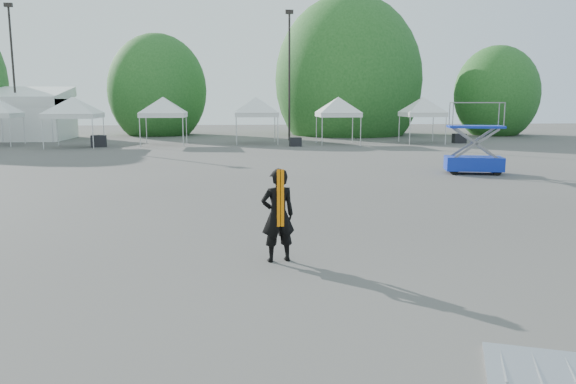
{
  "coord_description": "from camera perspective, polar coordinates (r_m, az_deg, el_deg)",
  "views": [
    {
      "loc": [
        -1.3,
        -11.55,
        3.13
      ],
      "look_at": [
        -0.23,
        -0.48,
        1.3
      ],
      "focal_mm": 35.0,
      "sensor_mm": 36.0,
      "label": 1
    }
  ],
  "objects": [
    {
      "name": "tent_f",
      "position": [
        40.28,
        5.13,
        9.22
      ],
      "size": [
        4.1,
        4.1,
        3.88
      ],
      "color": "silver",
      "rests_on": "ground"
    },
    {
      "name": "man",
      "position": [
        10.89,
        -1.04,
        -2.37
      ],
      "size": [
        0.74,
        0.57,
        1.84
      ],
      "rotation": [
        0.0,
        0.0,
        3.34
      ],
      "color": "black",
      "rests_on": "ground"
    },
    {
      "name": "tree_far_e",
      "position": [
        53.86,
        20.41,
        9.31
      ],
      "size": [
        3.84,
        3.84,
        5.84
      ],
      "color": "#382314",
      "rests_on": "ground"
    },
    {
      "name": "crate_mid",
      "position": [
        38.23,
        0.76,
        5.11
      ],
      "size": [
        0.81,
        0.66,
        0.6
      ],
      "primitive_type": "cube",
      "rotation": [
        0.0,
        0.0,
        0.08
      ],
      "color": "black",
      "rests_on": "ground"
    },
    {
      "name": "tent_c",
      "position": [
        40.06,
        -21.03,
        8.64
      ],
      "size": [
        4.68,
        4.68,
        3.88
      ],
      "color": "silver",
      "rests_on": "ground"
    },
    {
      "name": "crate_east",
      "position": [
        42.99,
        17.0,
        5.23
      ],
      "size": [
        0.9,
        0.71,
        0.68
      ],
      "primitive_type": "cube",
      "rotation": [
        0.0,
        0.0,
        -0.03
      ],
      "color": "black",
      "rests_on": "ground"
    },
    {
      "name": "ground",
      "position": [
        12.04,
        0.87,
        -5.73
      ],
      "size": [
        120.0,
        120.0,
        0.0
      ],
      "primitive_type": "plane",
      "color": "#474442",
      "rests_on": "ground"
    },
    {
      "name": "light_pole_west",
      "position": [
        48.59,
        -26.17,
        11.54
      ],
      "size": [
        0.6,
        0.25,
        10.3
      ],
      "color": "black",
      "rests_on": "ground"
    },
    {
      "name": "light_pole_east",
      "position": [
        43.83,
        0.13,
        12.48
      ],
      "size": [
        0.6,
        0.25,
        9.8
      ],
      "color": "black",
      "rests_on": "ground"
    },
    {
      "name": "tent_g",
      "position": [
        41.97,
        13.54,
        9.0
      ],
      "size": [
        3.96,
        3.96,
        3.88
      ],
      "color": "silver",
      "rests_on": "ground"
    },
    {
      "name": "scissor_lift",
      "position": [
        25.19,
        18.47,
        5.23
      ],
      "size": [
        2.55,
        1.68,
        3.03
      ],
      "rotation": [
        0.0,
        0.0,
        -0.23
      ],
      "color": "#0D31A9",
      "rests_on": "ground"
    },
    {
      "name": "tent_d",
      "position": [
        40.31,
        -12.58,
        9.03
      ],
      "size": [
        4.33,
        4.33,
        3.88
      ],
      "color": "silver",
      "rests_on": "ground"
    },
    {
      "name": "tent_e",
      "position": [
        40.54,
        -3.26,
        9.24
      ],
      "size": [
        4.34,
        4.34,
        3.88
      ],
      "color": "silver",
      "rests_on": "ground"
    },
    {
      "name": "tree_mid_e",
      "position": [
        51.62,
        6.12,
        11.21
      ],
      "size": [
        5.12,
        5.12,
        7.79
      ],
      "color": "#382314",
      "rests_on": "ground"
    },
    {
      "name": "crate_west",
      "position": [
        39.87,
        -18.67,
        4.93
      ],
      "size": [
        1.12,
        0.94,
        0.78
      ],
      "primitive_type": "cube",
      "rotation": [
        0.0,
        0.0,
        0.18
      ],
      "color": "black",
      "rests_on": "ground"
    },
    {
      "name": "tree_mid_w",
      "position": [
        51.99,
        -13.11,
        10.0
      ],
      "size": [
        4.16,
        4.16,
        6.33
      ],
      "color": "#382314",
      "rests_on": "ground"
    }
  ]
}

